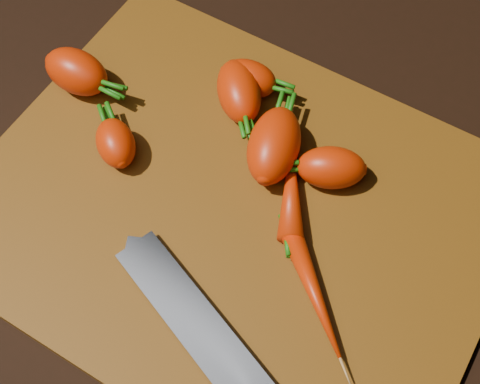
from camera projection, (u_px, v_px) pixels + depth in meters
The scene contains 11 objects.
ground at pixel (235, 217), 0.66m from camera, with size 2.00×2.00×0.01m, color black.
cutting_board at pixel (235, 212), 0.65m from camera, with size 0.50×0.40×0.01m, color #4F2D0A.
carrot_0 at pixel (76, 72), 0.70m from camera, with size 0.07×0.05×0.05m, color red.
carrot_1 at pixel (116, 143), 0.66m from camera, with size 0.06×0.04×0.04m, color red.
carrot_2 at pixel (239, 91), 0.69m from camera, with size 0.08×0.04×0.04m, color red.
carrot_3 at pixel (274, 145), 0.65m from camera, with size 0.09×0.05×0.05m, color red.
carrot_4 at pixel (331, 168), 0.64m from camera, with size 0.07×0.04×0.04m, color red.
carrot_5 at pixel (248, 79), 0.70m from camera, with size 0.06×0.04×0.04m, color red.
carrot_6 at pixel (314, 291), 0.59m from camera, with size 0.12×0.02×0.02m, color red.
carrot_7 at pixel (291, 192), 0.64m from camera, with size 0.10×0.03×0.03m, color red.
knife at pixel (222, 357), 0.57m from camera, with size 0.35×0.16×0.02m.
Camera 1 is at (0.16, -0.25, 0.58)m, focal length 50.00 mm.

